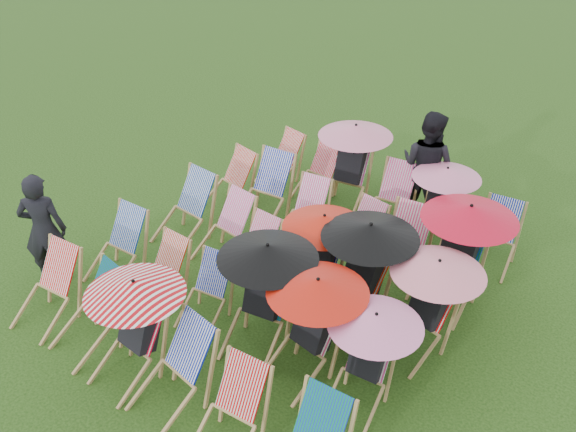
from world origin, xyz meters
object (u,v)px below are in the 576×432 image
Objects in this scene: deckchair_0 at (46,288)px; deckchair_29 at (495,237)px; person_left at (44,230)px; person_rear at (427,165)px.

deckchair_29 is (4.00, 4.62, -0.03)m from deckchair_0.
person_left is at bearing 136.56° from deckchair_0.
person_rear is (-1.42, 0.54, 0.45)m from deckchair_29.
deckchair_29 is 0.50× the size of person_rear.
person_rear is (3.23, 4.67, 0.06)m from person_left.
deckchair_0 is 6.11m from deckchair_29.
person_left is 0.93× the size of person_rear.
person_rear reaches higher than deckchair_0.
deckchair_0 is 5.79m from person_rear.
deckchair_0 is 0.89m from person_left.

